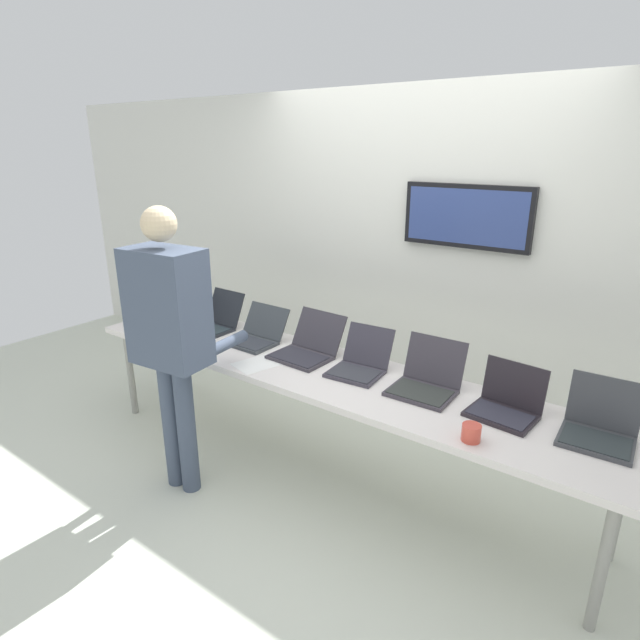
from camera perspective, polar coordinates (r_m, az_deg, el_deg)
ground at (r=3.55m, az=0.12°, el=-16.38°), size 8.00×8.00×0.04m
back_wall at (r=3.95m, az=9.99°, el=6.75°), size 8.00×0.11×2.42m
workbench at (r=3.19m, az=0.13°, el=-6.04°), size 3.49×0.70×0.72m
equipment_box at (r=4.21m, az=-15.34°, el=2.19°), size 0.40×0.30×0.28m
laptop_station_0 at (r=3.89m, az=-11.52°, el=-0.15°), size 0.32×0.38×0.26m
laptop_station_1 at (r=3.60m, az=-7.09°, el=-1.58°), size 0.35×0.36×0.22m
laptop_station_2 at (r=3.34m, az=-1.41°, el=-2.99°), size 0.38×0.41×0.25m
laptop_station_3 at (r=3.12m, az=4.43°, el=-4.69°), size 0.33×0.38×0.25m
laptop_station_4 at (r=2.94m, az=11.60°, el=-6.48°), size 0.35×0.36×0.27m
laptop_station_5 at (r=2.81m, az=19.76°, el=-8.62°), size 0.34×0.31×0.25m
laptop_station_6 at (r=2.76m, az=28.33°, el=-10.24°), size 0.32×0.31×0.27m
person at (r=3.04m, az=-16.12°, el=-0.78°), size 0.48×0.62×1.72m
coffee_mug at (r=2.53m, az=16.28°, el=-11.81°), size 0.09×0.09×0.08m
paper_sheet at (r=3.26m, az=-6.73°, el=-4.75°), size 0.28×0.34×0.00m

